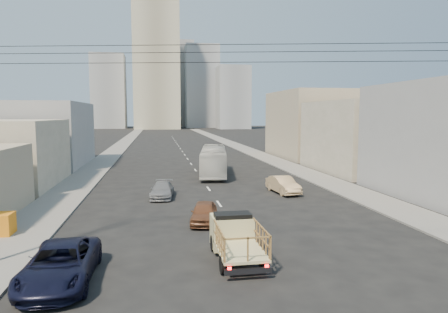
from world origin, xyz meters
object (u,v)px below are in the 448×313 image
object	(u,v)px
sedan_brown	(204,212)
sedan_tan	(283,185)
navy_pickup	(60,264)
flatbed_pickup	(236,235)
sedan_grey	(162,190)
city_bus	(214,161)

from	to	relation	value
sedan_brown	sedan_tan	size ratio (longest dim) A/B	0.89
navy_pickup	sedan_tan	xyz separation A→B (m)	(14.05, 15.64, -0.05)
flatbed_pickup	sedan_brown	distance (m)	6.29
flatbed_pickup	sedan_brown	bearing A→B (deg)	96.49
sedan_grey	sedan_brown	bearing A→B (deg)	-66.96
sedan_tan	sedan_grey	size ratio (longest dim) A/B	1.03
flatbed_pickup	sedan_tan	xyz separation A→B (m)	(6.84, 14.25, -0.40)
city_bus	sedan_tan	world-z (taller)	city_bus
flatbed_pickup	sedan_tan	distance (m)	15.81
sedan_tan	sedan_grey	world-z (taller)	sedan_tan
sedan_tan	sedan_grey	xyz separation A→B (m)	(-9.94, -0.17, -0.10)
flatbed_pickup	city_bus	world-z (taller)	city_bus
sedan_brown	sedan_grey	bearing A→B (deg)	117.74
flatbed_pickup	sedan_brown	world-z (taller)	flatbed_pickup
navy_pickup	city_bus	size ratio (longest dim) A/B	0.48
sedan_brown	sedan_tan	distance (m)	11.01
flatbed_pickup	sedan_tan	size ratio (longest dim) A/B	1.05
city_bus	sedan_grey	world-z (taller)	city_bus
sedan_brown	sedan_tan	xyz separation A→B (m)	(7.55, 8.01, 0.06)
navy_pickup	city_bus	distance (m)	28.20
navy_pickup	city_bus	xyz separation A→B (m)	(9.75, 26.45, 0.80)
sedan_grey	navy_pickup	bearing A→B (deg)	-98.79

